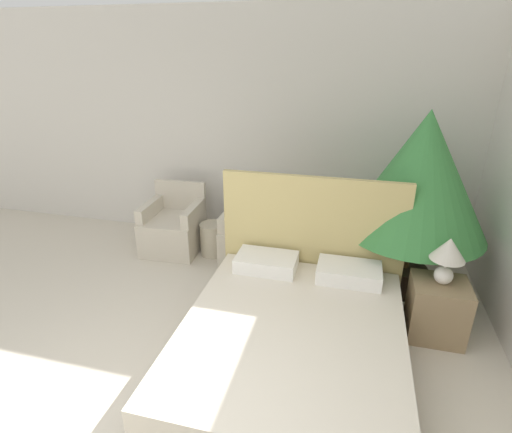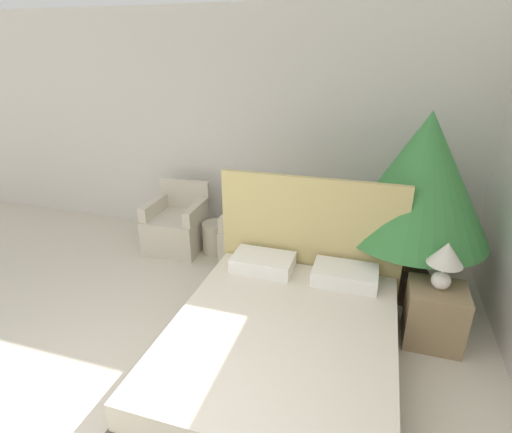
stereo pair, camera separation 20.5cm
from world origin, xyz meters
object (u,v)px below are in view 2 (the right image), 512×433
at_px(armchair_near_window_right, 255,238).
at_px(potted_palm, 422,179).
at_px(bed, 285,338).
at_px(side_table, 215,238).
at_px(nightstand, 434,315).
at_px(table_lamp, 445,259).
at_px(armchair_near_window_left, 177,228).

height_order(armchair_near_window_right, potted_palm, potted_palm).
distance_m(bed, side_table, 2.09).
height_order(nightstand, table_lamp, table_lamp).
xyz_separation_m(bed, armchair_near_window_left, (-1.82, 1.65, 0.01)).
xyz_separation_m(armchair_near_window_left, potted_palm, (2.79, -0.29, 1.00)).
distance_m(bed, armchair_near_window_left, 2.46).
distance_m(armchair_near_window_left, armchair_near_window_right, 1.06).
relative_size(bed, nightstand, 3.92).
height_order(table_lamp, side_table, table_lamp).
bearing_deg(bed, table_lamp, 30.09).
bearing_deg(armchair_near_window_left, nightstand, -20.40).
bearing_deg(table_lamp, side_table, 158.68).
relative_size(potted_palm, side_table, 4.65).
height_order(armchair_near_window_left, table_lamp, table_lamp).
distance_m(potted_palm, side_table, 2.52).
bearing_deg(armchair_near_window_left, potted_palm, -8.31).
height_order(bed, potted_palm, potted_palm).
xyz_separation_m(armchair_near_window_right, side_table, (-0.53, -0.01, -0.07)).
bearing_deg(side_table, bed, -51.74).
distance_m(armchair_near_window_right, side_table, 0.53).
xyz_separation_m(armchair_near_window_left, side_table, (0.53, -0.01, -0.07)).
xyz_separation_m(armchair_near_window_left, armchair_near_window_right, (1.06, 0.00, 0.00)).
relative_size(armchair_near_window_left, table_lamp, 1.93).
bearing_deg(armchair_near_window_right, bed, -63.91).
height_order(armchair_near_window_left, potted_palm, potted_palm).
distance_m(armchair_near_window_right, potted_palm, 2.02).
relative_size(armchair_near_window_right, side_table, 2.01).
bearing_deg(armchair_near_window_left, armchair_near_window_right, -2.40).
distance_m(armchair_near_window_left, side_table, 0.53).
bearing_deg(armchair_near_window_right, side_table, -177.94).
bearing_deg(nightstand, armchair_near_window_right, 153.36).
relative_size(potted_palm, nightstand, 3.54).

